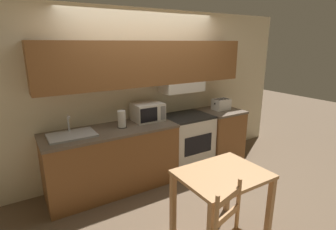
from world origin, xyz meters
name	(u,v)px	position (x,y,z in m)	size (l,w,h in m)	color
ground_plane	(148,167)	(0.00, 0.00, 0.00)	(16.00, 16.00, 0.00)	brown
wall_back	(148,80)	(0.02, -0.07, 1.51)	(5.67, 0.38, 2.55)	beige
lower_counter_main	(113,159)	(-0.72, -0.34, 0.45)	(1.84, 0.69, 0.90)	brown
lower_counter_right_stub	(219,134)	(1.30, -0.34, 0.45)	(0.68, 0.69, 0.90)	brown
stove_range	(186,141)	(0.58, -0.32, 0.45)	(0.75, 0.64, 0.90)	white
microwave	(148,112)	(-0.09, -0.22, 1.04)	(0.44, 0.37, 0.27)	white
toaster	(221,104)	(1.33, -0.31, 1.00)	(0.30, 0.22, 0.19)	white
sink_basin	(72,135)	(-1.24, -0.34, 0.92)	(0.58, 0.40, 0.25)	#B7BABF
paper_towel_roll	(122,119)	(-0.56, -0.34, 1.02)	(0.13, 0.13, 0.24)	black
dining_table	(222,184)	(-0.10, -1.90, 0.64)	(0.88, 0.69, 0.77)	tan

